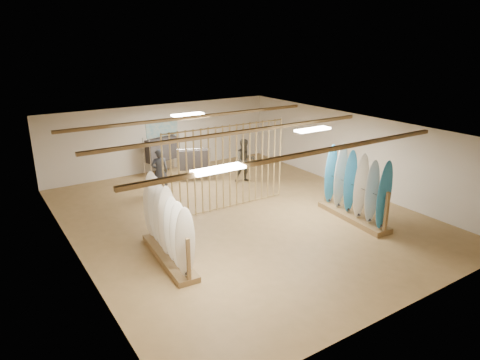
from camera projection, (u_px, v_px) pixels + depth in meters
floor at (240, 216)px, 13.66m from camera, size 12.00×12.00×0.00m
ceiling at (240, 129)px, 12.77m from camera, size 12.00×12.00×0.00m
wall_back at (162, 138)px, 17.98m from camera, size 12.00×0.00×12.00m
wall_front at (405, 251)px, 8.45m from camera, size 12.00×0.00×12.00m
wall_left at (72, 207)px, 10.63m from camera, size 0.00×12.00×12.00m
wall_right at (353, 151)px, 15.80m from camera, size 0.00×12.00×12.00m
ceiling_slats at (240, 132)px, 12.80m from camera, size 9.50×6.12×0.10m
light_panels at (240, 131)px, 12.79m from camera, size 1.20×0.35×0.06m
bamboo_partition at (227, 168)px, 13.85m from camera, size 4.45×0.05×2.78m
poster at (162, 133)px, 17.90m from camera, size 1.40×0.03×0.90m
rack_left at (168, 236)px, 10.75m from camera, size 0.75×2.84×1.96m
rack_right at (354, 197)px, 13.15m from camera, size 0.86×2.78×2.21m
clothing_rack_a at (162, 149)px, 17.46m from camera, size 1.48×0.76×1.64m
clothing_rack_b at (193, 160)px, 16.67m from camera, size 1.21×0.72×1.35m
shopper_a at (160, 169)px, 15.30m from camera, size 0.77×0.59×1.90m
shopper_b at (245, 158)px, 16.56m from camera, size 1.05×0.89×1.94m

